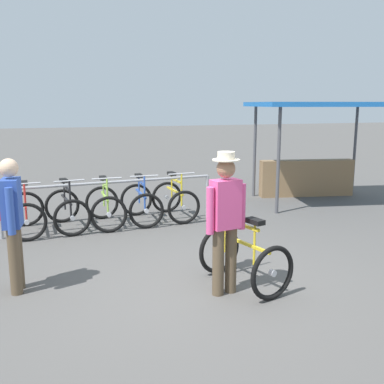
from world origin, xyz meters
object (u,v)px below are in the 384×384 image
at_px(racked_bike_yellow, 175,200).
at_px(featured_bicycle, 238,246).
at_px(racked_bike_black, 67,210).
at_px(racked_bike_lime, 105,206).
at_px(person_with_featured_bike, 225,218).
at_px(racked_bike_red, 26,213).
at_px(pedestrian_with_backpack, 11,217).
at_px(market_stall, 315,141).
at_px(racked_bike_blue, 141,203).

bearing_deg(racked_bike_yellow, featured_bicycle, -92.85).
xyz_separation_m(racked_bike_black, racked_bike_lime, (0.70, 0.05, -0.00)).
bearing_deg(racked_bike_lime, person_with_featured_bike, -75.34).
bearing_deg(racked_bike_red, pedestrian_with_backpack, -91.48).
bearing_deg(featured_bicycle, market_stall, 46.98).
height_order(racked_bike_blue, racked_bike_yellow, same).
bearing_deg(person_with_featured_bike, market_stall, 46.64).
bearing_deg(racked_bike_black, market_stall, 8.24).
relative_size(racked_bike_blue, racked_bike_yellow, 0.98).
bearing_deg(featured_bicycle, racked_bike_lime, 110.32).
height_order(racked_bike_yellow, pedestrian_with_backpack, pedestrian_with_backpack).
bearing_deg(racked_bike_red, racked_bike_black, 4.09).
relative_size(racked_bike_red, person_with_featured_bike, 0.64).
distance_m(racked_bike_blue, racked_bike_yellow, 0.70).
bearing_deg(racked_bike_black, racked_bike_lime, 4.09).
xyz_separation_m(person_with_featured_bike, pedestrian_with_backpack, (-2.40, 0.87, -0.01)).
bearing_deg(racked_bike_blue, pedestrian_with_backpack, -128.15).
relative_size(person_with_featured_bike, market_stall, 0.50).
distance_m(racked_bike_yellow, market_stall, 3.86).
height_order(racked_bike_black, pedestrian_with_backpack, pedestrian_with_backpack).
bearing_deg(racked_bike_lime, racked_bike_red, -175.91).
distance_m(racked_bike_yellow, person_with_featured_bike, 3.75).
bearing_deg(racked_bike_black, racked_bike_blue, 4.09).
xyz_separation_m(racked_bike_lime, market_stall, (5.05, 0.78, 1.03)).
bearing_deg(racked_bike_black, racked_bike_yellow, 4.09).
height_order(racked_bike_lime, market_stall, market_stall).
bearing_deg(featured_bicycle, person_with_featured_bike, -138.08).
distance_m(racked_bike_red, market_stall, 6.59).
xyz_separation_m(racked_bike_lime, pedestrian_with_backpack, (-1.46, -2.70, 0.57)).
distance_m(featured_bicycle, pedestrian_with_backpack, 2.80).
xyz_separation_m(racked_bike_lime, racked_bike_blue, (0.70, 0.05, 0.00)).
distance_m(racked_bike_black, pedestrian_with_backpack, 2.82).
bearing_deg(racked_bike_red, racked_bike_blue, 4.09).
relative_size(racked_bike_yellow, person_with_featured_bike, 0.66).
distance_m(racked_bike_lime, pedestrian_with_backpack, 3.13).
xyz_separation_m(racked_bike_black, featured_bicycle, (1.92, -3.26, 0.12)).
xyz_separation_m(racked_bike_blue, racked_bike_yellow, (0.70, 0.05, -0.00)).
distance_m(pedestrian_with_backpack, market_stall, 7.40).
bearing_deg(racked_bike_lime, racked_bike_yellow, 4.09).
distance_m(featured_bicycle, person_with_featured_bike, 0.61).
relative_size(featured_bicycle, pedestrian_with_backpack, 0.76).
height_order(racked_bike_blue, person_with_featured_bike, person_with_featured_bike).
xyz_separation_m(racked_bike_blue, pedestrian_with_backpack, (-2.16, -2.75, 0.57)).
bearing_deg(racked_bike_lime, pedestrian_with_backpack, -118.44).
relative_size(racked_bike_yellow, featured_bicycle, 0.91).
bearing_deg(person_with_featured_bike, racked_bike_yellow, 82.84).
bearing_deg(featured_bicycle, racked_bike_red, 129.22).
bearing_deg(racked_bike_black, person_with_featured_bike, -65.14).
xyz_separation_m(racked_bike_yellow, person_with_featured_bike, (-0.46, -3.68, 0.58)).
bearing_deg(racked_bike_black, racked_bike_red, -175.91).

